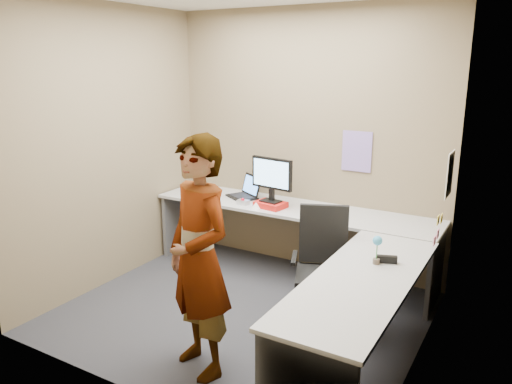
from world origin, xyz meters
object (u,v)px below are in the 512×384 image
Objects in this scene: desk at (306,246)px; monitor at (272,176)px; office_chair at (322,278)px; person at (199,258)px.

monitor is at bearing 141.81° from desk.
office_chair is at bearing -37.85° from desk.
monitor reaches higher than desk.
person is (-0.25, -1.23, 0.27)m from desk.
office_chair is 0.57× the size of person.
monitor is at bearing 119.80° from office_chair.
office_chair is (0.23, -0.18, -0.19)m from desk.
monitor reaches higher than office_chair.
person is at bearing -136.99° from office_chair.
person is at bearing -101.56° from desk.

